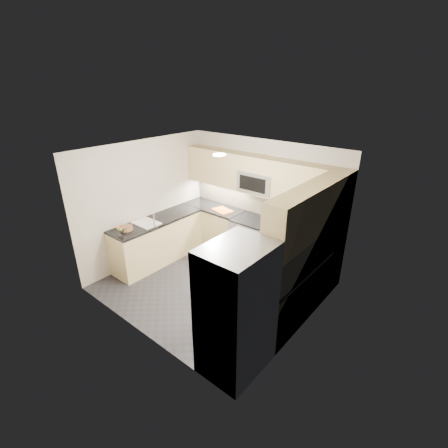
% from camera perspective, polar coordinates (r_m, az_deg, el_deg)
% --- Properties ---
extents(floor, '(3.60, 3.20, 0.00)m').
position_cam_1_polar(floor, '(6.19, -2.11, -10.79)').
color(floor, '#25252A').
rests_on(floor, ground).
extents(ceiling, '(3.60, 3.20, 0.02)m').
position_cam_1_polar(ceiling, '(5.19, -2.53, 12.50)').
color(ceiling, beige).
rests_on(ceiling, wall_back).
extents(wall_back, '(3.60, 0.02, 2.50)m').
position_cam_1_polar(wall_back, '(6.76, 6.80, 4.11)').
color(wall_back, beige).
rests_on(wall_back, floor).
extents(wall_front, '(3.60, 0.02, 2.50)m').
position_cam_1_polar(wall_front, '(4.65, -15.65, -6.44)').
color(wall_front, beige).
rests_on(wall_front, floor).
extents(wall_left, '(0.02, 3.20, 2.50)m').
position_cam_1_polar(wall_left, '(6.83, -13.66, 3.79)').
color(wall_left, beige).
rests_on(wall_left, floor).
extents(wall_right, '(0.02, 3.20, 2.50)m').
position_cam_1_polar(wall_right, '(4.69, 14.41, -5.97)').
color(wall_right, beige).
rests_on(wall_right, floor).
extents(base_cab_back_left, '(1.42, 0.60, 0.90)m').
position_cam_1_polar(base_cab_back_left, '(7.45, -1.79, -0.43)').
color(base_cab_back_left, '#DBC384').
rests_on(base_cab_back_left, floor).
extents(base_cab_back_right, '(1.42, 0.60, 0.90)m').
position_cam_1_polar(base_cab_back_right, '(6.37, 13.18, -5.63)').
color(base_cab_back_right, '#DBC384').
rests_on(base_cab_back_right, floor).
extents(base_cab_right, '(0.60, 1.70, 0.90)m').
position_cam_1_polar(base_cab_right, '(5.34, 11.32, -11.81)').
color(base_cab_right, '#DBC384').
rests_on(base_cab_right, floor).
extents(base_cab_peninsula, '(0.60, 2.00, 0.90)m').
position_cam_1_polar(base_cab_peninsula, '(6.92, -11.50, -2.96)').
color(base_cab_peninsula, '#DBC384').
rests_on(base_cab_peninsula, floor).
extents(countertop_back_left, '(1.42, 0.63, 0.04)m').
position_cam_1_polar(countertop_back_left, '(7.27, -1.83, 2.94)').
color(countertop_back_left, black).
rests_on(countertop_back_left, base_cab_back_left).
extents(countertop_back_right, '(1.42, 0.63, 0.04)m').
position_cam_1_polar(countertop_back_right, '(6.16, 13.58, -1.82)').
color(countertop_back_right, black).
rests_on(countertop_back_right, base_cab_back_right).
extents(countertop_right, '(0.63, 1.70, 0.04)m').
position_cam_1_polar(countertop_right, '(5.08, 11.75, -7.50)').
color(countertop_right, black).
rests_on(countertop_right, base_cab_right).
extents(countertop_peninsula, '(0.63, 2.00, 0.04)m').
position_cam_1_polar(countertop_peninsula, '(6.72, -11.83, 0.61)').
color(countertop_peninsula, black).
rests_on(countertop_peninsula, base_cab_peninsula).
extents(upper_cab_back, '(3.60, 0.35, 0.75)m').
position_cam_1_polar(upper_cab_back, '(6.44, 6.18, 8.51)').
color(upper_cab_back, '#DBC384').
rests_on(upper_cab_back, wall_back).
extents(upper_cab_right, '(0.35, 1.95, 0.75)m').
position_cam_1_polar(upper_cab_right, '(4.74, 14.71, 2.04)').
color(upper_cab_right, '#DBC384').
rests_on(upper_cab_right, wall_right).
extents(backsplash_back, '(3.60, 0.01, 0.51)m').
position_cam_1_polar(backsplash_back, '(6.77, 6.76, 3.66)').
color(backsplash_back, tan).
rests_on(backsplash_back, wall_back).
extents(backsplash_right, '(0.01, 2.30, 0.51)m').
position_cam_1_polar(backsplash_right, '(5.09, 16.55, -4.46)').
color(backsplash_right, tan).
rests_on(backsplash_right, wall_right).
extents(gas_range, '(0.76, 0.65, 0.91)m').
position_cam_1_polar(gas_range, '(6.82, 4.97, -2.89)').
color(gas_range, '#A6A9AE').
rests_on(gas_range, floor).
extents(range_cooktop, '(0.76, 0.65, 0.03)m').
position_cam_1_polar(range_cooktop, '(6.63, 5.11, 0.66)').
color(range_cooktop, black).
rests_on(range_cooktop, gas_range).
extents(oven_door_glass, '(0.62, 0.02, 0.45)m').
position_cam_1_polar(oven_door_glass, '(6.59, 3.32, -3.93)').
color(oven_door_glass, black).
rests_on(oven_door_glass, gas_range).
extents(oven_handle, '(0.60, 0.02, 0.02)m').
position_cam_1_polar(oven_handle, '(6.45, 3.27, -1.88)').
color(oven_handle, '#B2B5BA').
rests_on(oven_handle, gas_range).
extents(microwave, '(0.76, 0.40, 0.40)m').
position_cam_1_polar(microwave, '(6.46, 6.01, 7.40)').
color(microwave, '#989B9F').
rests_on(microwave, upper_cab_back).
extents(microwave_door, '(0.60, 0.01, 0.28)m').
position_cam_1_polar(microwave_door, '(6.30, 4.95, 7.00)').
color(microwave_door, black).
rests_on(microwave_door, microwave).
extents(refrigerator, '(0.70, 0.90, 1.80)m').
position_cam_1_polar(refrigerator, '(4.20, 2.23, -14.86)').
color(refrigerator, '#999AA0').
rests_on(refrigerator, floor).
extents(fridge_handle_left, '(0.02, 0.02, 1.20)m').
position_cam_1_polar(fridge_handle_left, '(4.25, -3.35, -13.49)').
color(fridge_handle_left, '#B2B5BA').
rests_on(fridge_handle_left, refrigerator).
extents(fridge_handle_right, '(0.02, 0.02, 1.20)m').
position_cam_1_polar(fridge_handle_right, '(4.47, -0.16, -11.34)').
color(fridge_handle_right, '#B2B5BA').
rests_on(fridge_handle_right, refrigerator).
extents(sink_basin, '(0.52, 0.38, 0.16)m').
position_cam_1_polar(sink_basin, '(6.60, -13.47, -0.38)').
color(sink_basin, white).
rests_on(sink_basin, base_cab_peninsula).
extents(faucet, '(0.03, 0.03, 0.28)m').
position_cam_1_polar(faucet, '(6.33, -12.20, 0.64)').
color(faucet, silver).
rests_on(faucet, countertop_peninsula).
extents(utensil_bowl, '(0.29, 0.29, 0.14)m').
position_cam_1_polar(utensil_bowl, '(5.97, 15.31, -1.90)').
color(utensil_bowl, '#4B9F44').
rests_on(utensil_bowl, countertop_back_right).
extents(cutting_board, '(0.48, 0.39, 0.01)m').
position_cam_1_polar(cutting_board, '(7.03, -0.26, 2.43)').
color(cutting_board, '#D75814').
rests_on(cutting_board, countertop_back_left).
extents(fruit_basket, '(0.25, 0.25, 0.08)m').
position_cam_1_polar(fruit_basket, '(6.37, -16.78, -0.69)').
color(fruit_basket, '#976C46').
rests_on(fruit_basket, countertop_peninsula).
extents(fruit_apple, '(0.06, 0.06, 0.06)m').
position_cam_1_polar(fruit_apple, '(6.25, -17.65, -0.54)').
color(fruit_apple, '#A21221').
rests_on(fruit_apple, fruit_basket).
extents(fruit_pear, '(0.08, 0.08, 0.08)m').
position_cam_1_polar(fruit_pear, '(6.18, -17.78, -0.86)').
color(fruit_pear, '#4C9E43').
rests_on(fruit_pear, fruit_basket).
extents(dish_towel_check, '(0.16, 0.06, 0.31)m').
position_cam_1_polar(dish_towel_check, '(6.62, 1.71, -2.77)').
color(dish_towel_check, silver).
rests_on(dish_towel_check, oven_handle).
extents(fruit_orange, '(0.07, 0.07, 0.07)m').
position_cam_1_polar(fruit_orange, '(6.25, -18.13, -0.65)').
color(fruit_orange, orange).
rests_on(fruit_orange, fruit_basket).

